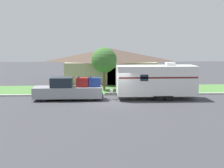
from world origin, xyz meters
TOP-DOWN VIEW (x-y plane):
  - ground_plane at (0.00, 0.00)m, footprint 120.00×120.00m
  - curb_strip at (0.00, 3.75)m, footprint 80.00×0.30m
  - lawn_strip at (0.00, 7.40)m, footprint 80.00×7.00m
  - house_across_street at (0.20, 15.00)m, footprint 12.20×8.61m
  - pickup_truck at (-4.12, 1.44)m, footprint 6.15×1.97m
  - travel_trailer at (3.70, 1.44)m, footprint 8.14×2.47m
  - mailbox at (4.01, 4.36)m, footprint 0.48×0.20m
  - tree_in_yard at (-0.79, 7.24)m, footprint 2.73×2.73m

SIDE VIEW (x-z plane):
  - ground_plane at x=0.00m, z-range 0.00..0.00m
  - lawn_strip at x=0.00m, z-range 0.00..0.03m
  - curb_strip at x=0.00m, z-range 0.00..0.14m
  - pickup_truck at x=-4.12m, z-range -0.12..1.98m
  - mailbox at x=4.01m, z-range 0.33..1.57m
  - travel_trailer at x=3.70m, z-range 0.08..3.39m
  - house_across_street at x=0.20m, z-range 0.08..4.45m
  - tree_in_yard at x=-0.79m, z-range 0.92..5.52m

